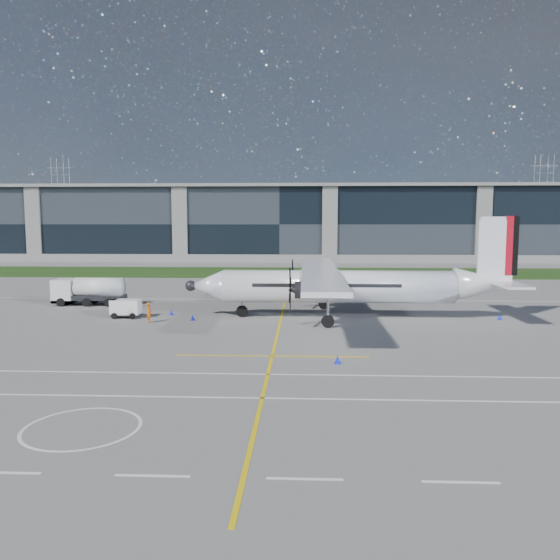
# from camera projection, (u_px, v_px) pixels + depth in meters

# --- Properties ---
(ground) EXTENTS (400.00, 400.00, 0.00)m
(ground) POSITION_uv_depth(u_px,v_px,m) (270.00, 278.00, 79.47)
(ground) COLOR slate
(ground) RESTS_ON ground
(grass_strip) EXTENTS (400.00, 18.00, 0.04)m
(grass_strip) POSITION_uv_depth(u_px,v_px,m) (273.00, 272.00, 87.41)
(grass_strip) COLOR #19370F
(grass_strip) RESTS_ON ground
(terminal_building) EXTENTS (120.00, 20.00, 15.00)m
(terminal_building) POSITION_uv_depth(u_px,v_px,m) (281.00, 224.00, 118.37)
(terminal_building) COLOR black
(terminal_building) RESTS_ON ground
(tree_line) EXTENTS (400.00, 6.00, 6.00)m
(tree_line) POSITION_uv_depth(u_px,v_px,m) (289.00, 237.00, 178.44)
(tree_line) COLOR black
(tree_line) RESTS_ON ground
(pylon_west) EXTENTS (9.00, 4.60, 30.00)m
(pylon_west) POSITION_uv_depth(u_px,v_px,m) (61.00, 201.00, 190.58)
(pylon_west) COLOR gray
(pylon_west) RESTS_ON ground
(pylon_east) EXTENTS (9.00, 4.60, 30.00)m
(pylon_east) POSITION_uv_depth(u_px,v_px,m) (542.00, 200.00, 183.32)
(pylon_east) COLOR gray
(pylon_east) RESTS_ON ground
(yellow_taxiway_centerline) EXTENTS (0.20, 70.00, 0.01)m
(yellow_taxiway_centerline) POSITION_uv_depth(u_px,v_px,m) (282.00, 312.00, 49.54)
(yellow_taxiway_centerline) COLOR yellow
(yellow_taxiway_centerline) RESTS_ON ground
(white_lane_line) EXTENTS (90.00, 0.15, 0.01)m
(white_lane_line) POSITION_uv_depth(u_px,v_px,m) (199.00, 397.00, 25.84)
(white_lane_line) COLOR white
(white_lane_line) RESTS_ON ground
(turboprop_aircraft) EXTENTS (27.97, 29.00, 8.70)m
(turboprop_aircraft) POSITION_uv_depth(u_px,v_px,m) (350.00, 267.00, 46.48)
(turboprop_aircraft) COLOR white
(turboprop_aircraft) RESTS_ON ground
(fuel_tanker_truck) EXTENTS (7.28, 2.37, 2.73)m
(fuel_tanker_truck) POSITION_uv_depth(u_px,v_px,m) (84.00, 291.00, 53.86)
(fuel_tanker_truck) COLOR silver
(fuel_tanker_truck) RESTS_ON ground
(baggage_tug) EXTENTS (2.61, 1.57, 1.57)m
(baggage_tug) POSITION_uv_depth(u_px,v_px,m) (126.00, 309.00, 46.91)
(baggage_tug) COLOR silver
(baggage_tug) RESTS_ON ground
(ground_crew_person) EXTENTS (0.73, 0.89, 1.90)m
(ground_crew_person) POSITION_uv_depth(u_px,v_px,m) (149.00, 311.00, 44.62)
(ground_crew_person) COLOR #F25907
(ground_crew_person) RESTS_ON ground
(safety_cone_fwd) EXTENTS (0.36, 0.36, 0.50)m
(safety_cone_fwd) POSITION_uv_depth(u_px,v_px,m) (171.00, 312.00, 48.23)
(safety_cone_fwd) COLOR #0B1EC6
(safety_cone_fwd) RESTS_ON ground
(safety_cone_tail) EXTENTS (0.36, 0.36, 0.50)m
(safety_cone_tail) POSITION_uv_depth(u_px,v_px,m) (500.00, 317.00, 45.94)
(safety_cone_tail) COLOR #0B1EC6
(safety_cone_tail) RESTS_ON ground
(safety_cone_stbdwing) EXTENTS (0.36, 0.36, 0.50)m
(safety_cone_stbdwing) POSITION_uv_depth(u_px,v_px,m) (311.00, 293.00, 60.72)
(safety_cone_stbdwing) COLOR #0B1EC6
(safety_cone_stbdwing) RESTS_ON ground
(safety_cone_nose_port) EXTENTS (0.36, 0.36, 0.50)m
(safety_cone_nose_port) POSITION_uv_depth(u_px,v_px,m) (192.00, 317.00, 45.67)
(safety_cone_nose_port) COLOR #0B1EC6
(safety_cone_nose_port) RESTS_ON ground
(safety_cone_portwing) EXTENTS (0.36, 0.36, 0.50)m
(safety_cone_portwing) POSITION_uv_depth(u_px,v_px,m) (338.00, 359.00, 31.89)
(safety_cone_portwing) COLOR #0B1EC6
(safety_cone_portwing) RESTS_ON ground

